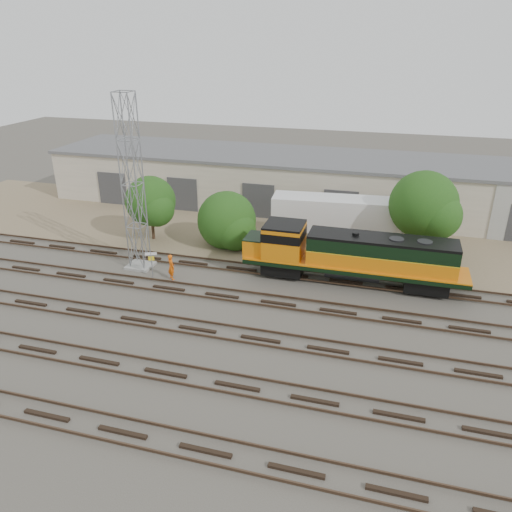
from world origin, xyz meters
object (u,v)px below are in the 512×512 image
(locomotive, at_px, (350,255))
(signal_tower, at_px, (133,187))
(worker, at_px, (171,267))
(semi_trailer, at_px, (357,217))

(locomotive, xyz_separation_m, signal_tower, (-15.84, -1.60, 4.17))
(locomotive, xyz_separation_m, worker, (-12.59, -2.92, -1.24))
(signal_tower, xyz_separation_m, semi_trailer, (15.61, 8.86, -3.76))
(worker, bearing_deg, locomotive, -123.77)
(locomotive, distance_m, worker, 12.99)
(locomotive, distance_m, semi_trailer, 7.27)
(signal_tower, distance_m, semi_trailer, 18.34)
(locomotive, relative_size, signal_tower, 1.21)
(locomotive, bearing_deg, signal_tower, -174.24)
(locomotive, relative_size, semi_trailer, 1.16)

